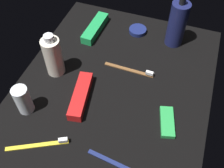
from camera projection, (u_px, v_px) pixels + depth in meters
ground_plane at (112, 91)px, 88.93cm from camera, size 84.00×64.00×1.20cm
lotion_bottle at (177, 24)px, 96.08cm from camera, size 6.65×6.65×20.23cm
bodywash_bottle at (53, 56)px, 87.90cm from camera, size 6.16×6.16×16.36cm
deodorant_stick at (23, 100)px, 79.75cm from camera, size 4.81×4.81×9.93cm
toothbrush_brown at (132, 70)px, 93.16cm from camera, size 1.57×18.02×2.10cm
toothbrush_yellow at (41, 144)px, 75.38cm from camera, size 9.31×16.55×2.10cm
toothbrush_navy at (121, 166)px, 71.44cm from camera, size 3.29×18.02×2.10cm
toothpaste_box_red at (81, 96)px, 84.89cm from camera, size 18.10×7.39×3.20cm
toothpaste_box_green at (95, 28)px, 105.90cm from camera, size 17.78×5.17×3.20cm
snack_bar_green at (167, 122)px, 79.80cm from camera, size 11.08×6.57×1.50cm
cream_tin_left at (137, 30)px, 106.21cm from camera, size 6.93×6.93×1.65cm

